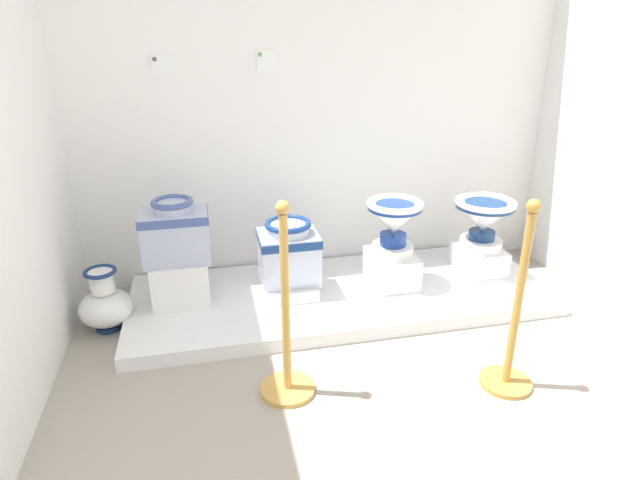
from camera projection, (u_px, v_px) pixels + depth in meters
name	position (u px, v px, depth m)	size (l,w,h in m)	color
ground_plane	(420.00, 448.00, 2.23)	(5.27, 5.29, 0.02)	#A3998C
wall_back	(322.00, 63.00, 3.38)	(3.47, 0.06, 2.90)	white
display_platform	(341.00, 295.00, 3.41)	(2.67, 1.00, 0.09)	white
plinth_block_leftmost	(181.00, 281.00, 3.19)	(0.34, 0.28, 0.28)	white
antique_toilet_leftmost	(175.00, 230.00, 3.07)	(0.40, 0.26, 0.39)	#AEB8D6
plinth_block_broad_patterned	(289.00, 285.00, 3.35)	(0.31, 0.39, 0.08)	white
antique_toilet_broad_patterned	(289.00, 250.00, 3.26)	(0.37, 0.32, 0.40)	silver
plinth_block_tall_cobalt	(391.00, 268.00, 3.44)	(0.29, 0.36, 0.21)	white
antique_toilet_tall_cobalt	(394.00, 220.00, 3.32)	(0.36, 0.36, 0.36)	white
plinth_block_central_ornate	(479.00, 259.00, 3.63)	(0.29, 0.34, 0.17)	white
antique_toilet_central_ornate	(484.00, 217.00, 3.52)	(0.41, 0.41, 0.35)	white
info_placard_first	(162.00, 65.00, 3.14)	(0.14, 0.01, 0.12)	white
info_placard_second	(266.00, 60.00, 3.26)	(0.12, 0.01, 0.12)	white
decorative_vase_companion	(106.00, 305.00, 3.05)	(0.31, 0.31, 0.38)	navy
stanchion_post_near_left	(287.00, 343.00, 2.47)	(0.27, 0.27, 0.98)	gold
stanchion_post_near_right	(513.00, 335.00, 2.52)	(0.26, 0.26, 0.97)	#C08E3C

